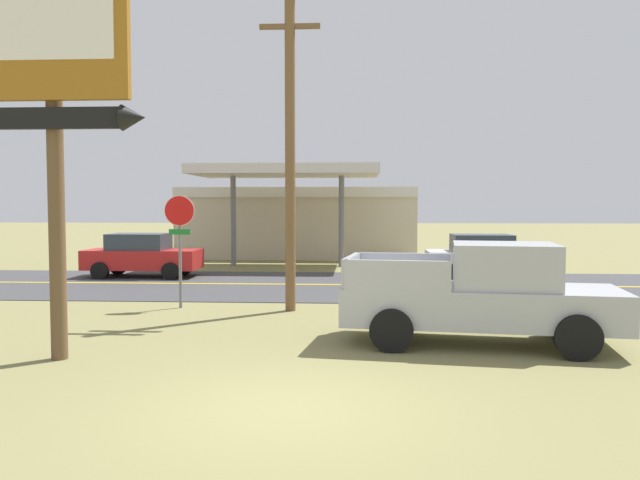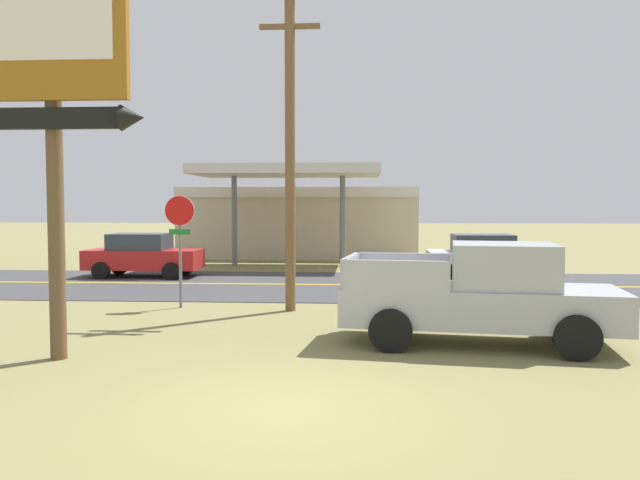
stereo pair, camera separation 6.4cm
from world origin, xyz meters
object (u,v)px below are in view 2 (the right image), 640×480
object	(u,v)px
stop_sign	(180,231)
pickup_silver_parked_on_lawn	(482,295)
utility_pole	(290,134)
car_white_far_lane	(485,257)
gas_station	(300,220)
motel_sign	(53,91)
car_red_near_lane	(143,255)

from	to	relation	value
stop_sign	pickup_silver_parked_on_lawn	size ratio (longest dim) A/B	0.54
utility_pole	car_white_far_lane	size ratio (longest dim) A/B	2.01
gas_station	pickup_silver_parked_on_lawn	size ratio (longest dim) A/B	2.22
motel_sign	utility_pole	size ratio (longest dim) A/B	0.79
gas_station	pickup_silver_parked_on_lawn	distance (m)	21.83
stop_sign	motel_sign	bearing A→B (deg)	-94.95
motel_sign	car_red_near_lane	xyz separation A→B (m)	(-2.94, 12.65, -3.79)
utility_pole	gas_station	xyz separation A→B (m)	(-1.41, 17.42, -2.55)
pickup_silver_parked_on_lawn	motel_sign	bearing A→B (deg)	-166.85
motel_sign	pickup_silver_parked_on_lawn	bearing A→B (deg)	13.15
stop_sign	car_red_near_lane	bearing A→B (deg)	116.31
utility_pole	pickup_silver_parked_on_lawn	xyz separation A→B (m)	(4.13, -3.67, -3.53)
gas_station	motel_sign	bearing A→B (deg)	-95.04
gas_station	car_white_far_lane	xyz separation A→B (m)	(7.72, -10.21, -1.11)
stop_sign	car_white_far_lane	size ratio (longest dim) A/B	0.70
utility_pole	gas_station	bearing A→B (deg)	94.63
motel_sign	car_red_near_lane	distance (m)	13.53
utility_pole	car_white_far_lane	world-z (taller)	utility_pole
gas_station	pickup_silver_parked_on_lawn	world-z (taller)	gas_station
car_red_near_lane	gas_station	bearing A→B (deg)	64.09
car_red_near_lane	stop_sign	bearing A→B (deg)	-63.69
utility_pole	car_white_far_lane	distance (m)	10.26
gas_station	car_red_near_lane	xyz separation A→B (m)	(-4.96, -10.21, -1.11)
motel_sign	utility_pole	xyz separation A→B (m)	(3.42, 5.43, -0.13)
stop_sign	gas_station	world-z (taller)	gas_station
utility_pole	car_white_far_lane	bearing A→B (deg)	48.84
utility_pole	car_red_near_lane	xyz separation A→B (m)	(-6.37, 7.22, -3.66)
utility_pole	car_white_far_lane	xyz separation A→B (m)	(6.31, 7.22, -3.66)
motel_sign	pickup_silver_parked_on_lawn	xyz separation A→B (m)	(7.55, 1.76, -3.66)
motel_sign	gas_station	xyz separation A→B (m)	(2.01, 22.85, -2.68)
utility_pole	gas_station	world-z (taller)	utility_pole
pickup_silver_parked_on_lawn	car_white_far_lane	bearing A→B (deg)	78.68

